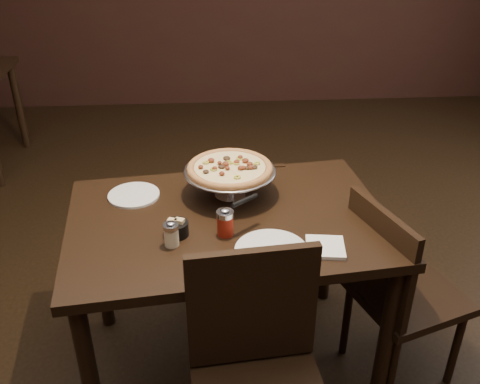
{
  "coord_description": "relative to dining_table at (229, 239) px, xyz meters",
  "views": [
    {
      "loc": [
        -0.07,
        -1.9,
        1.96
      ],
      "look_at": [
        0.06,
        -0.01,
        0.89
      ],
      "focal_mm": 40.0,
      "sensor_mm": 36.0,
      "label": 1
    }
  ],
  "objects": [
    {
      "name": "parmesan_shaker",
      "position": [
        -0.22,
        -0.18,
        0.15
      ],
      "size": [
        0.06,
        0.06,
        0.1
      ],
      "color": "#F9EDC1",
      "rests_on": "dining_table"
    },
    {
      "name": "dining_table",
      "position": [
        0.0,
        0.0,
        0.0
      ],
      "size": [
        1.37,
        0.99,
        0.81
      ],
      "rotation": [
        0.0,
        0.0,
        0.11
      ],
      "color": "black",
      "rests_on": "ground"
    },
    {
      "name": "packet_caddy",
      "position": [
        -0.2,
        -0.11,
        0.14
      ],
      "size": [
        0.09,
        0.09,
        0.07
      ],
      "rotation": [
        0.0,
        0.0,
        -0.41
      ],
      "color": "black",
      "rests_on": "dining_table"
    },
    {
      "name": "chair_far",
      "position": [
        0.1,
        0.55,
        -0.26
      ],
      "size": [
        0.39,
        0.39,
        0.81
      ],
      "rotation": [
        0.0,
        0.0,
        3.17
      ],
      "color": "black",
      "rests_on": "ground"
    },
    {
      "name": "pepper_flake_shaker",
      "position": [
        -0.02,
        -0.12,
        0.16
      ],
      "size": [
        0.07,
        0.07,
        0.12
      ],
      "color": "maroon",
      "rests_on": "dining_table"
    },
    {
      "name": "plate_left",
      "position": [
        -0.4,
        0.2,
        0.11
      ],
      "size": [
        0.22,
        0.22,
        0.01
      ],
      "primitive_type": "cylinder",
      "color": "white",
      "rests_on": "dining_table"
    },
    {
      "name": "serving_spatula",
      "position": [
        0.06,
        -0.09,
        0.23
      ],
      "size": [
        0.16,
        0.16,
        0.02
      ],
      "rotation": [
        0.0,
        0.0,
        -0.89
      ],
      "color": "#B8B8BF",
      "rests_on": "pizza_stand"
    },
    {
      "name": "plate_near",
      "position": [
        0.14,
        -0.25,
        0.11
      ],
      "size": [
        0.27,
        0.27,
        0.01
      ],
      "primitive_type": "cylinder",
      "color": "white",
      "rests_on": "dining_table"
    },
    {
      "name": "room",
      "position": [
        0.05,
        0.09,
        0.7
      ],
      "size": [
        6.04,
        7.04,
        2.84
      ],
      "color": "black",
      "rests_on": "ground"
    },
    {
      "name": "napkin_stack",
      "position": [
        0.35,
        -0.24,
        0.11
      ],
      "size": [
        0.16,
        0.16,
        0.01
      ],
      "primitive_type": "cube",
      "rotation": [
        0.0,
        0.0,
        -0.13
      ],
      "color": "white",
      "rests_on": "dining_table"
    },
    {
      "name": "chair_side",
      "position": [
        0.7,
        -0.11,
        -0.2
      ],
      "size": [
        0.54,
        0.54,
        0.91
      ],
      "rotation": [
        0.0,
        0.0,
        1.9
      ],
      "color": "black",
      "rests_on": "ground"
    },
    {
      "name": "chair_near",
      "position": [
        0.07,
        -0.58,
        -0.17
      ],
      "size": [
        0.49,
        0.49,
        0.96
      ],
      "rotation": [
        0.0,
        0.0,
        0.1
      ],
      "color": "black",
      "rests_on": "ground"
    },
    {
      "name": "pizza_stand",
      "position": [
        0.02,
        0.18,
        0.24
      ],
      "size": [
        0.39,
        0.39,
        0.16
      ],
      "color": "#B8B8BF",
      "rests_on": "dining_table"
    }
  ]
}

